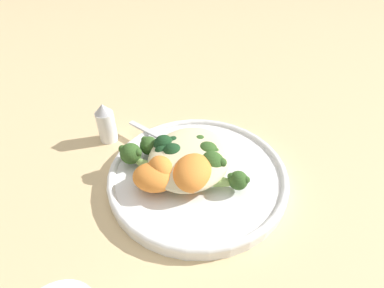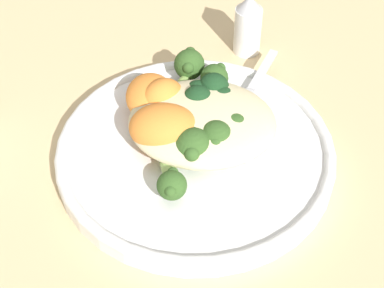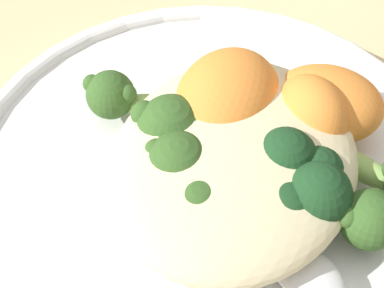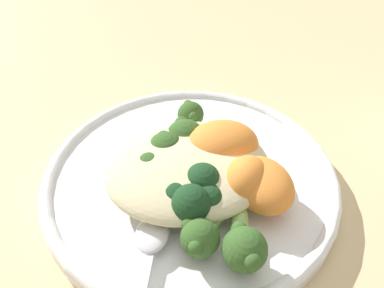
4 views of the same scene
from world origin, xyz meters
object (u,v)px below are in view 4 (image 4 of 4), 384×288
Objects in this scene: broccoli_stalk_1 at (195,146)px; sweet_potato_chunk_1 at (263,184)px; sweet_potato_chunk_2 at (246,180)px; spoon at (149,248)px; broccoli_stalk_0 at (203,132)px; kale_tuft at (192,195)px; broccoli_stalk_5 at (211,217)px; broccoli_stalk_3 at (173,171)px; broccoli_stalk_4 at (191,193)px; broccoli_stalk_6 at (242,235)px; broccoli_stalk_2 at (176,157)px; sweet_potato_chunk_0 at (221,146)px; quinoa_mound at (190,168)px; plate at (190,177)px.

sweet_potato_chunk_1 is (-0.04, 0.06, 0.00)m from broccoli_stalk_1.
sweet_potato_chunk_2 is at bearing -22.03° from sweet_potato_chunk_1.
broccoli_stalk_0 is at bearing 167.58° from spoon.
spoon is at bearing 36.73° from kale_tuft.
broccoli_stalk_5 reaches higher than spoon.
kale_tuft is at bearing 114.24° from broccoli_stalk_3.
sweet_potato_chunk_1 is (-0.06, 0.01, 0.01)m from broccoli_stalk_4.
broccoli_stalk_4 is at bearing -138.52° from broccoli_stalk_6.
sweet_potato_chunk_0 reaches higher than broccoli_stalk_2.
broccoli_stalk_5 is 1.32× the size of sweet_potato_chunk_0.
broccoli_stalk_0 is at bearing -107.75° from broccoli_stalk_2.
sweet_potato_chunk_1 reaches higher than broccoli_stalk_6.
broccoli_stalk_0 is 0.11m from broccoli_stalk_5.
broccoli_stalk_3 is 0.99× the size of broccoli_stalk_6.
broccoli_stalk_0 is 0.05m from broccoli_stalk_2.
broccoli_stalk_3 is 2.31× the size of sweet_potato_chunk_2.
quinoa_mound is at bearing -100.22° from kale_tuft.
broccoli_stalk_0 is 1.08× the size of broccoli_stalk_6.
sweet_potato_chunk_1 is at bearing 161.90° from broccoli_stalk_3.
sweet_potato_chunk_0 reaches higher than broccoli_stalk_3.
broccoli_stalk_1 reaches higher than quinoa_mound.
quinoa_mound is (0.00, 0.01, 0.03)m from plate.
spoon reaches higher than plate.
sweet_potato_chunk_0 reaches higher than spoon.
broccoli_stalk_6 is at bearing 106.14° from quinoa_mound.
sweet_potato_chunk_1 is at bearing 147.55° from quinoa_mound.
broccoli_stalk_6 is at bearing 122.65° from kale_tuft.
sweet_potato_chunk_1 is at bearing 155.96° from broccoli_stalk_6.
broccoli_stalk_4 is at bearing 145.86° from broccoli_stalk_0.
broccoli_stalk_5 is at bearing 20.27° from sweet_potato_chunk_1.
broccoli_stalk_5 is 1.48× the size of sweet_potato_chunk_1.
quinoa_mound is 2.09× the size of sweet_potato_chunk_0.
sweet_potato_chunk_2 is 0.05m from kale_tuft.
sweet_potato_chunk_1 is 0.06m from kale_tuft.
spoon is (0.04, 0.04, -0.01)m from broccoli_stalk_4.
quinoa_mound is at bearing 141.02° from broccoli_stalk_0.
broccoli_stalk_0 is 0.04m from sweet_potato_chunk_0.
broccoli_stalk_4 is 1.74× the size of kale_tuft.
spoon is (0.09, 0.03, -0.02)m from sweet_potato_chunk_2.
sweet_potato_chunk_1 reaches higher than broccoli_stalk_0.
plate is 0.04m from sweet_potato_chunk_0.
kale_tuft reaches higher than sweet_potato_chunk_1.
spoon is (0.04, 0.03, -0.01)m from kale_tuft.
broccoli_stalk_5 is 1.97× the size of sweet_potato_chunk_2.
broccoli_stalk_5 is (0.02, 0.11, 0.00)m from broccoli_stalk_0.
sweet_potato_chunk_0 is at bearing -155.24° from quinoa_mound.
sweet_potato_chunk_0 is 0.63× the size of spoon.
sweet_potato_chunk_0 reaches higher than quinoa_mound.
sweet_potato_chunk_0 is (-0.03, -0.00, 0.03)m from plate.
broccoli_stalk_1 is 0.82× the size of broccoli_stalk_6.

